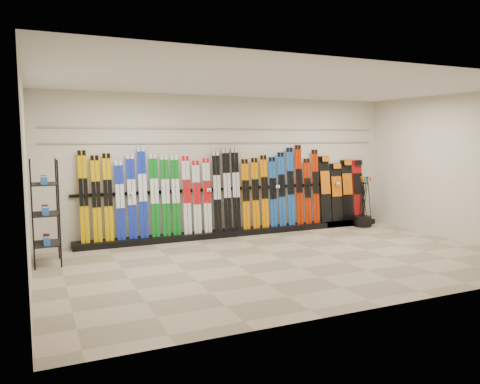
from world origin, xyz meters
name	(u,v)px	position (x,y,z in m)	size (l,w,h in m)	color
floor	(284,260)	(0.00, 0.00, 0.00)	(8.00, 8.00, 0.00)	#86765C
back_wall	(228,166)	(0.00, 2.50, 1.50)	(8.00, 8.00, 0.00)	beige
left_wall	(26,183)	(-4.00, 0.00, 1.50)	(5.00, 5.00, 0.00)	beige
right_wall	(455,168)	(4.00, 0.00, 1.50)	(5.00, 5.00, 0.00)	beige
ceiling	(286,84)	(0.00, 0.00, 3.00)	(8.00, 8.00, 0.00)	silver
ski_rack_base	(241,232)	(0.22, 2.28, 0.06)	(8.00, 0.40, 0.12)	black
skis	(212,193)	(-0.46, 2.31, 0.95)	(5.37, 0.19, 1.83)	#CC9B00
snowboards	(342,190)	(2.93, 2.35, 0.85)	(1.24, 0.24, 1.56)	black
accessory_rack	(45,212)	(-3.75, 1.38, 0.88)	(0.40, 0.60, 1.76)	black
pole_bin	(363,221)	(3.26, 1.95, 0.12)	(0.41, 0.41, 0.25)	black
ski_poles	(363,201)	(3.27, 1.95, 0.61)	(0.31, 0.26, 1.18)	black
slatwall_rail_0	(228,143)	(0.00, 2.48, 2.00)	(7.60, 0.02, 0.03)	gray
slatwall_rail_1	(228,129)	(0.00, 2.48, 2.30)	(7.60, 0.02, 0.03)	gray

